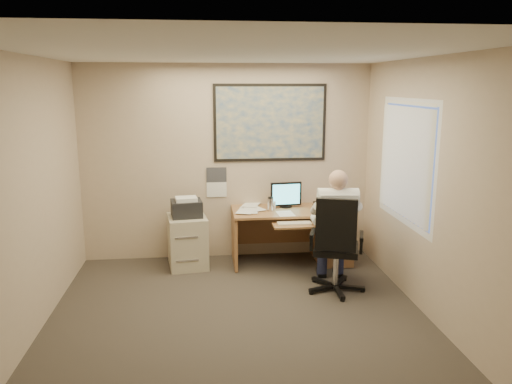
{
  "coord_description": "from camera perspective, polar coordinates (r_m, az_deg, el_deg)",
  "views": [
    {
      "loc": [
        -0.35,
        -4.62,
        2.42
      ],
      "look_at": [
        0.3,
        1.3,
        1.13
      ],
      "focal_mm": 35.0,
      "sensor_mm": 36.0,
      "label": 1
    }
  ],
  "objects": [
    {
      "name": "desk",
      "position": [
        6.98,
        6.68,
        -4.37
      ],
      "size": [
        1.6,
        0.97,
        1.09
      ],
      "color": "#A07044",
      "rests_on": "ground"
    },
    {
      "name": "room_shell",
      "position": [
        4.75,
        -1.92,
        -0.8
      ],
      "size": [
        4.0,
        4.5,
        2.7
      ],
      "color": "#36302A",
      "rests_on": "ground"
    },
    {
      "name": "office_chair",
      "position": [
        6.02,
        9.39,
        -8.12
      ],
      "size": [
        0.88,
        0.88,
        1.18
      ],
      "rotation": [
        0.0,
        0.0,
        -0.31
      ],
      "color": "black",
      "rests_on": "ground"
    },
    {
      "name": "wall_calendar",
      "position": [
        6.99,
        -4.53,
        1.12
      ],
      "size": [
        0.28,
        0.01,
        0.42
      ],
      "primitive_type": "cube",
      "color": "white",
      "rests_on": "room_shell"
    },
    {
      "name": "filing_cabinet",
      "position": [
        6.8,
        -7.85,
        -5.07
      ],
      "size": [
        0.57,
        0.66,
        0.96
      ],
      "rotation": [
        0.0,
        0.0,
        0.14
      ],
      "color": "#BEB499",
      "rests_on": "ground"
    },
    {
      "name": "person",
      "position": [
        5.97,
        9.15,
        -4.41
      ],
      "size": [
        0.69,
        0.91,
        1.45
      ],
      "primitive_type": null,
      "rotation": [
        0.0,
        0.0,
        -0.11
      ],
      "color": "white",
      "rests_on": "office_chair"
    },
    {
      "name": "world_map",
      "position": [
        6.93,
        1.63,
        7.91
      ],
      "size": [
        1.56,
        0.03,
        1.06
      ],
      "primitive_type": "cube",
      "color": "#1E4C93",
      "rests_on": "room_shell"
    },
    {
      "name": "window_blinds",
      "position": [
        5.95,
        16.74,
        3.3
      ],
      "size": [
        0.06,
        1.4,
        1.3
      ],
      "primitive_type": null,
      "color": "#EBE6CB",
      "rests_on": "room_shell"
    }
  ]
}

